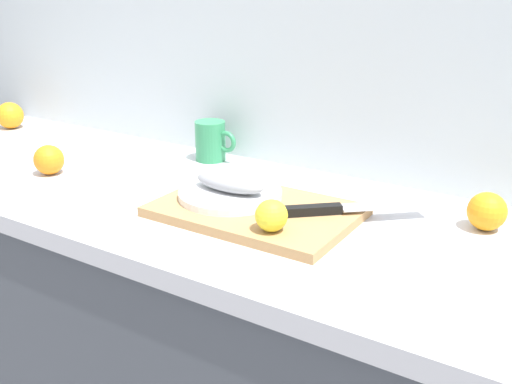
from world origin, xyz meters
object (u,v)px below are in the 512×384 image
at_px(orange_0, 49,160).
at_px(coffee_mug_2, 211,141).
at_px(fish_fillet, 230,182).
at_px(chef_knife, 340,208).
at_px(lemon_0, 271,215).
at_px(white_plate, 230,194).
at_px(cutting_board, 256,211).

bearing_deg(orange_0, coffee_mug_2, 49.03).
xyz_separation_m(fish_fillet, chef_knife, (0.23, 0.05, -0.02)).
bearing_deg(orange_0, lemon_0, -3.38).
bearing_deg(chef_knife, white_plate, 149.87).
bearing_deg(lemon_0, white_plate, 148.09).
height_order(coffee_mug_2, orange_0, coffee_mug_2).
height_order(cutting_board, fish_fillet, fish_fillet).
distance_m(chef_knife, lemon_0, 0.16).
bearing_deg(white_plate, chef_knife, 11.47).
distance_m(fish_fillet, lemon_0, 0.19).
height_order(fish_fillet, orange_0, orange_0).
xyz_separation_m(cutting_board, coffee_mug_2, (-0.30, 0.25, 0.04)).
xyz_separation_m(white_plate, chef_knife, (0.23, 0.05, 0.00)).
distance_m(cutting_board, fish_fillet, 0.08).
distance_m(coffee_mug_2, orange_0, 0.40).
bearing_deg(coffee_mug_2, orange_0, -130.97).
xyz_separation_m(cutting_board, lemon_0, (0.09, -0.09, 0.04)).
distance_m(white_plate, fish_fillet, 0.03).
distance_m(cutting_board, coffee_mug_2, 0.40).
height_order(chef_knife, lemon_0, lemon_0).
bearing_deg(cutting_board, fish_fillet, 169.80).
bearing_deg(cutting_board, white_plate, 169.80).
bearing_deg(chef_knife, lemon_0, -157.08).
xyz_separation_m(white_plate, coffee_mug_2, (-0.23, 0.24, 0.02)).
distance_m(white_plate, orange_0, 0.49).
relative_size(cutting_board, coffee_mug_2, 3.31).
bearing_deg(white_plate, orange_0, -172.96).
xyz_separation_m(fish_fillet, lemon_0, (0.16, -0.10, -0.00)).
bearing_deg(coffee_mug_2, chef_knife, -23.23).
bearing_deg(fish_fillet, white_plate, 0.00).
bearing_deg(cutting_board, coffee_mug_2, 139.59).
xyz_separation_m(lemon_0, coffee_mug_2, (-0.39, 0.34, 0.00)).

